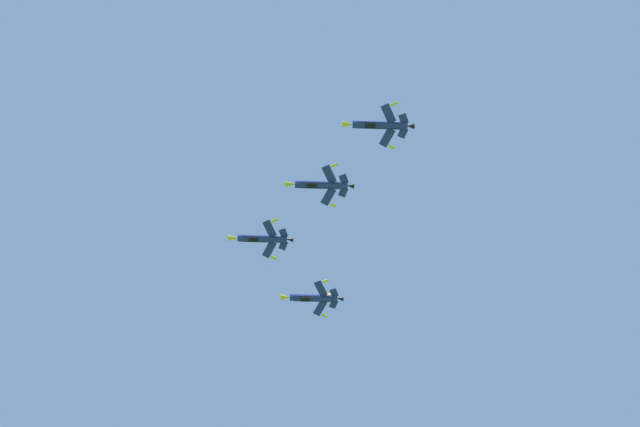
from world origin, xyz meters
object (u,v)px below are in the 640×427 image
fighter_jet_right_wing (312,298)px  fighter_jet_left_outer (379,125)px  fighter_jet_lead (261,239)px  fighter_jet_left_wing (320,185)px

fighter_jet_right_wing → fighter_jet_left_outer: bearing=-164.4°
fighter_jet_lead → fighter_jet_left_wing: (5.07, -20.99, -2.92)m
fighter_jet_left_wing → fighter_jet_left_outer: fighter_jet_left_wing is taller
fighter_jet_lead → fighter_jet_left_outer: 41.27m
fighter_jet_lead → fighter_jet_right_wing: size_ratio=1.00×
fighter_jet_right_wing → fighter_jet_left_outer: size_ratio=1.00×
fighter_jet_left_wing → fighter_jet_right_wing: fighter_jet_right_wing is taller
fighter_jet_lead → fighter_jet_left_outer: bearing=-140.4°
fighter_jet_right_wing → fighter_jet_left_outer: fighter_jet_right_wing is taller
fighter_jet_left_outer → fighter_jet_lead: bearing=39.6°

